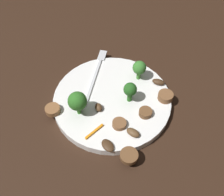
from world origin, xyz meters
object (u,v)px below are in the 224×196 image
broccoli_floret_2 (130,90)px  sausage_slice_2 (53,110)px  pepper_strip_0 (94,132)px  sausage_slice_3 (146,112)px  sausage_slice_1 (119,124)px  mushroom_1 (158,82)px  mushroom_2 (108,145)px  plate (112,100)px  fork (97,72)px  mushroom_0 (133,133)px  sausage_slice_0 (165,96)px  broccoli_floret_0 (77,101)px  broccoli_floret_1 (139,68)px  sausage_slice_4 (129,156)px  mushroom_3 (99,107)px

broccoli_floret_2 → sausage_slice_2: (-0.11, 0.12, -0.03)m
sausage_slice_2 → pepper_strip_0: (0.00, -0.10, -0.00)m
sausage_slice_3 → sausage_slice_1: bearing=149.2°
pepper_strip_0 → mushroom_1: bearing=-15.3°
sausage_slice_3 → mushroom_2: (-0.11, 0.03, -0.00)m
plate → mushroom_2: 0.12m
sausage_slice_3 → fork: bearing=73.5°
plate → mushroom_0: (-0.06, -0.08, 0.01)m
sausage_slice_0 → mushroom_1: 0.04m
broccoli_floret_2 → mushroom_2: (-0.12, -0.02, -0.03)m
mushroom_0 → mushroom_1: 0.15m
broccoli_floret_2 → sausage_slice_0: size_ratio=1.52×
fork → broccoli_floret_0: (-0.12, -0.04, 0.04)m
broccoli_floret_1 → pepper_strip_0: size_ratio=1.08×
fork → sausage_slice_0: 0.17m
fork → sausage_slice_4: bearing=-151.0°
mushroom_2 → fork: bearing=40.3°
sausage_slice_3 → pepper_strip_0: size_ratio=0.60×
fork → broccoli_floret_0: broccoli_floret_0 is taller
broccoli_floret_2 → mushroom_2: 0.13m
mushroom_3 → broccoli_floret_0: bearing=135.4°
sausage_slice_1 → mushroom_1: size_ratio=1.00×
broccoli_floret_2 → mushroom_0: 0.09m
broccoli_floret_2 → sausage_slice_4: 0.14m
sausage_slice_3 → sausage_slice_4: sausage_slice_3 is taller
mushroom_2 → mushroom_3: mushroom_3 is taller
broccoli_floret_1 → mushroom_1: bearing=-79.5°
broccoli_floret_1 → plate: bearing=166.4°
sausage_slice_4 → mushroom_0: 0.05m
sausage_slice_2 → mushroom_3: 0.10m
sausage_slice_1 → sausage_slice_2: bearing=108.1°
sausage_slice_2 → mushroom_2: size_ratio=1.03×
broccoli_floret_0 → broccoli_floret_1: (0.15, -0.06, -0.01)m
broccoli_floret_2 → pepper_strip_0: 0.11m
sausage_slice_1 → pepper_strip_0: bearing=140.2°
sausage_slice_3 → mushroom_3: 0.10m
broccoli_floret_1 → sausage_slice_4: (-0.19, -0.08, -0.03)m
fork → broccoli_floret_2: size_ratio=3.46×
mushroom_0 → mushroom_2: 0.06m
sausage_slice_2 → mushroom_0: bearing=-76.4°
plate → broccoli_floret_1: broccoli_floret_1 is taller
broccoli_floret_1 → pepper_strip_0: broccoli_floret_1 is taller
broccoli_floret_1 → sausage_slice_0: bearing=-105.8°
mushroom_2 → pepper_strip_0: (0.01, 0.04, -0.00)m
plate → sausage_slice_1: size_ratio=9.01×
broccoli_floret_0 → sausage_slice_0: bearing=-46.1°
fork → sausage_slice_4: (-0.15, -0.17, 0.00)m
sausage_slice_0 → broccoli_floret_2: bearing=125.2°
fork → sausage_slice_2: sausage_slice_2 is taller
broccoli_floret_1 → mushroom_0: bearing=-155.4°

